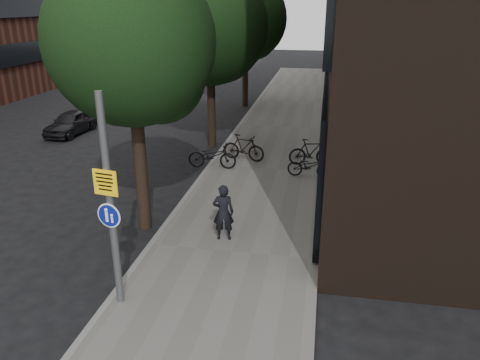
% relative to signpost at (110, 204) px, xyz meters
% --- Properties ---
extents(ground, '(120.00, 120.00, 0.00)m').
position_rel_signpost_xyz_m(ground, '(1.74, -0.78, -2.44)').
color(ground, black).
rests_on(ground, ground).
extents(sidewalk, '(4.50, 60.00, 0.12)m').
position_rel_signpost_xyz_m(sidewalk, '(1.99, 9.22, -2.38)').
color(sidewalk, '#64615C').
rests_on(sidewalk, ground).
extents(curb_edge, '(0.15, 60.00, 0.13)m').
position_rel_signpost_xyz_m(curb_edge, '(-0.26, 9.22, -2.38)').
color(curb_edge, slate).
rests_on(curb_edge, ground).
extents(street_tree_near, '(4.40, 4.40, 7.50)m').
position_rel_signpost_xyz_m(street_tree_near, '(-0.79, 3.86, 2.67)').
color(street_tree_near, black).
rests_on(street_tree_near, ground).
extents(street_tree_mid, '(5.00, 5.00, 7.80)m').
position_rel_signpost_xyz_m(street_tree_mid, '(-0.79, 12.36, 2.67)').
color(street_tree_mid, black).
rests_on(street_tree_mid, ground).
extents(street_tree_far, '(5.00, 5.00, 7.80)m').
position_rel_signpost_xyz_m(street_tree_far, '(-0.79, 21.36, 2.67)').
color(street_tree_far, black).
rests_on(street_tree_far, ground).
extents(signpost, '(0.53, 0.15, 4.60)m').
position_rel_signpost_xyz_m(signpost, '(0.00, 0.00, 0.00)').
color(signpost, '#595B5E').
rests_on(signpost, sidewalk).
extents(pedestrian, '(0.64, 0.47, 1.59)m').
position_rel_signpost_xyz_m(pedestrian, '(1.62, 3.21, -1.53)').
color(pedestrian, black).
rests_on(pedestrian, sidewalk).
extents(parked_bike_facade_near, '(1.68, 0.69, 0.86)m').
position_rel_signpost_xyz_m(parked_bike_facade_near, '(3.74, 8.56, -1.89)').
color(parked_bike_facade_near, black).
rests_on(parked_bike_facade_near, sidewalk).
extents(parked_bike_facade_far, '(1.85, 0.87, 1.07)m').
position_rel_signpost_xyz_m(parked_bike_facade_far, '(3.74, 9.98, -1.79)').
color(parked_bike_facade_far, black).
rests_on(parked_bike_facade_far, sidewalk).
extents(parked_bike_curb_near, '(1.92, 0.72, 1.00)m').
position_rel_signpost_xyz_m(parked_bike_curb_near, '(-0.06, 8.90, -1.82)').
color(parked_bike_curb_near, black).
rests_on(parked_bike_curb_near, sidewalk).
extents(parked_bike_curb_far, '(1.86, 0.90, 1.08)m').
position_rel_signpost_xyz_m(parked_bike_curb_far, '(0.99, 10.08, -1.78)').
color(parked_bike_curb_far, black).
rests_on(parked_bike_curb_far, sidewalk).
extents(parked_car_near, '(1.61, 3.52, 1.17)m').
position_rel_signpost_xyz_m(parked_car_near, '(-8.33, 13.03, -1.86)').
color(parked_car_near, black).
rests_on(parked_car_near, ground).
extents(parked_car_mid, '(1.80, 3.90, 1.24)m').
position_rel_signpost_xyz_m(parked_car_mid, '(-6.66, 20.23, -1.82)').
color(parked_car_mid, maroon).
rests_on(parked_car_mid, ground).
extents(parked_car_far, '(2.38, 4.72, 1.31)m').
position_rel_signpost_xyz_m(parked_car_far, '(-6.56, 27.68, -1.79)').
color(parked_car_far, black).
rests_on(parked_car_far, ground).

